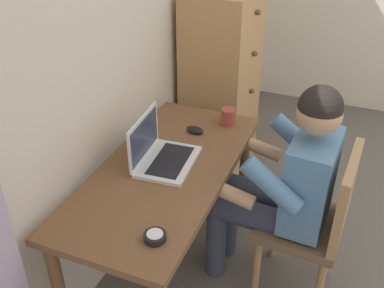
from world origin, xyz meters
TOP-DOWN VIEW (x-y plane):
  - wall_back at (0.00, 2.20)m, footprint 4.80×0.05m
  - desk at (-0.42, 1.83)m, footprint 1.30×0.60m
  - dresser at (0.73, 1.94)m, footprint 0.61×0.44m
  - chair at (-0.23, 1.11)m, footprint 0.44×0.42m
  - person_seated at (-0.22, 1.29)m, footprint 0.55×0.60m
  - laptop at (-0.39, 1.87)m, footprint 0.36×0.28m
  - computer_mouse at (-0.06, 1.82)m, footprint 0.08×0.11m
  - desk_clock at (-0.88, 1.66)m, footprint 0.09×0.09m
  - coffee_mug at (0.10, 1.69)m, footprint 0.12×0.08m

SIDE VIEW (x-z plane):
  - chair at x=-0.23m, z-range 0.05..0.94m
  - desk at x=-0.42m, z-range 0.26..1.01m
  - dresser at x=0.73m, z-range 0.00..1.34m
  - person_seated at x=-0.22m, z-range 0.08..1.28m
  - desk_clock at x=-0.88m, z-range 0.75..0.78m
  - computer_mouse at x=-0.06m, z-range 0.75..0.78m
  - coffee_mug at x=0.10m, z-range 0.75..0.84m
  - laptop at x=-0.39m, z-range 0.68..0.92m
  - wall_back at x=0.00m, z-range 0.00..2.50m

